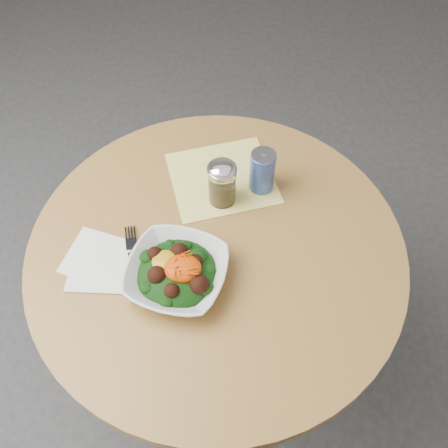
{
  "coord_description": "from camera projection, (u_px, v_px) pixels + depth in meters",
  "views": [
    {
      "loc": [
        0.01,
        -0.64,
        1.75
      ],
      "look_at": [
        0.02,
        0.02,
        0.81
      ],
      "focal_mm": 40.0,
      "sensor_mm": 36.0,
      "label": 1
    }
  ],
  "objects": [
    {
      "name": "ground",
      "position": [
        219.0,
        358.0,
        1.8
      ],
      "size": [
        6.0,
        6.0,
        0.0
      ],
      "primitive_type": "plane",
      "color": "#313033",
      "rests_on": "ground"
    },
    {
      "name": "table",
      "position": [
        217.0,
        286.0,
        1.34
      ],
      "size": [
        0.9,
        0.9,
        0.75
      ],
      "color": "black",
      "rests_on": "ground"
    },
    {
      "name": "cloth_napkin",
      "position": [
        222.0,
        178.0,
        1.3
      ],
      "size": [
        0.31,
        0.3,
        0.0
      ],
      "primitive_type": "cube",
      "rotation": [
        0.0,
        0.0,
        0.25
      ],
      "color": "yellow",
      "rests_on": "table"
    },
    {
      "name": "paper_napkins",
      "position": [
        97.0,
        262.0,
        1.16
      ],
      "size": [
        0.17,
        0.18,
        0.0
      ],
      "color": "white",
      "rests_on": "table"
    },
    {
      "name": "salad_bowl",
      "position": [
        177.0,
        272.0,
        1.11
      ],
      "size": [
        0.28,
        0.28,
        0.08
      ],
      "color": "silver",
      "rests_on": "table"
    },
    {
      "name": "fork",
      "position": [
        132.0,
        260.0,
        1.15
      ],
      "size": [
        0.05,
        0.21,
        0.0
      ],
      "color": "black",
      "rests_on": "table"
    },
    {
      "name": "spice_shaker",
      "position": [
        222.0,
        183.0,
        1.21
      ],
      "size": [
        0.07,
        0.07,
        0.13
      ],
      "color": "silver",
      "rests_on": "table"
    },
    {
      "name": "beverage_can",
      "position": [
        262.0,
        171.0,
        1.24
      ],
      "size": [
        0.06,
        0.06,
        0.12
      ],
      "color": "navy",
      "rests_on": "table"
    }
  ]
}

